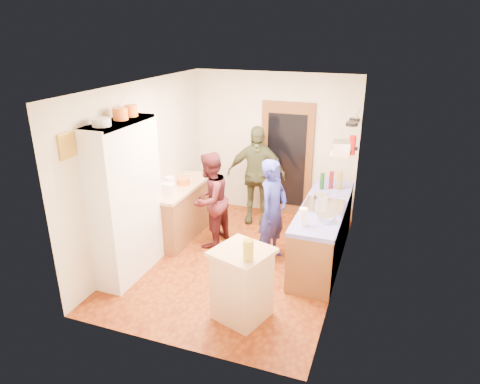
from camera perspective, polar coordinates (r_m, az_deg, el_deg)
The scene contains 44 objects.
floor at distance 6.60m, azimuth -0.53°, elevation -9.11°, with size 3.00×4.00×0.02m, color brown.
ceiling at distance 5.74m, azimuth -0.62°, elevation 14.10°, with size 3.00×4.00×0.02m, color silver.
wall_back at distance 7.87m, azimuth 4.59°, elevation 6.28°, with size 3.00×0.02×2.60m, color silver.
wall_front at distance 4.37m, azimuth -9.90°, elevation -6.67°, with size 3.00×0.02×2.60m, color silver.
wall_left at distance 6.69m, azimuth -12.79°, elevation 3.11°, with size 0.02×4.00×2.60m, color silver.
wall_right at distance 5.72m, azimuth 13.75°, elevation -0.10°, with size 0.02×4.00×2.60m, color silver.
door_frame at distance 7.84m, azimuth 6.22°, elevation 4.27°, with size 0.95×0.06×2.10m, color brown.
door_glass at distance 7.81m, azimuth 6.16°, elevation 4.20°, with size 0.70×0.02×1.70m, color black.
hutch_body at distance 6.03m, azimuth -14.95°, elevation -1.15°, with size 0.40×1.20×2.20m, color white.
hutch_top_shelf at distance 5.72m, azimuth -15.98°, elevation 8.91°, with size 0.40×1.14×0.04m, color white.
plate_stack at distance 5.45m, azimuth -18.00°, elevation 8.84°, with size 0.23×0.23×0.09m, color white.
orange_pot_a at distance 5.75m, azimuth -15.68°, elevation 10.00°, with size 0.19×0.19×0.15m, color orange.
orange_pot_b at distance 5.95m, azimuth -14.33°, elevation 10.47°, with size 0.17×0.17×0.15m, color orange.
left_counter_base at distance 7.21m, azimuth -8.25°, elevation -2.68°, with size 0.60×1.40×0.85m, color brown.
left_counter_top at distance 7.04m, azimuth -8.44°, elevation 0.67°, with size 0.64×1.44×0.05m, color tan.
toaster at distance 6.68m, azimuth -9.60°, elevation 0.43°, with size 0.22×0.15×0.17m, color white.
kettle at distance 6.92m, azimuth -9.35°, elevation 1.27°, with size 0.16×0.16×0.18m, color white.
orange_bowl at distance 7.06m, azimuth -7.54°, elevation 1.40°, with size 0.21×0.21×0.10m, color orange.
chopping_board at distance 7.52m, azimuth -6.20°, elevation 2.42°, with size 0.30×0.22×0.03m, color tan.
right_counter_base at distance 6.56m, azimuth 10.93°, elevation -5.44°, with size 0.60×2.20×0.84m, color brown.
right_counter_top at distance 6.37m, azimuth 11.21°, elevation -1.82°, with size 0.62×2.22×0.06m, color #0704AA.
hob at distance 6.24m, azimuth 11.05°, elevation -1.82°, with size 0.55×0.58×0.04m, color silver.
pot_on_hob at distance 6.26m, azimuth 10.73°, elevation -0.89°, with size 0.20×0.20×0.13m, color silver.
bottle_a at distance 6.89m, azimuth 10.90°, elevation 1.44°, with size 0.07×0.07×0.27m, color #143F14.
bottle_b at distance 6.94m, azimuth 12.07°, elevation 1.58°, with size 0.07×0.07×0.28m, color #591419.
bottle_c at distance 6.94m, azimuth 13.15°, elevation 1.53°, with size 0.07×0.07×0.29m, color olive.
paper_towel at distance 5.60m, azimuth 8.43°, elevation -3.30°, with size 0.11×0.11×0.24m, color white.
mixing_bowl at distance 5.80m, azimuth 11.28°, elevation -3.40°, with size 0.23×0.23×0.09m, color silver.
island_base at distance 5.22m, azimuth 0.27°, elevation -12.41°, with size 0.55×0.55×0.86m, color tan.
island_top at distance 4.98m, azimuth 0.28°, elevation -8.05°, with size 0.62×0.62×0.05m, color tan.
cutting_board at distance 5.04m, azimuth 0.18°, elevation -7.56°, with size 0.35×0.28×0.02m, color white.
oil_jar at distance 4.73m, azimuth 1.12°, elevation -7.74°, with size 0.12×0.12×0.24m, color #AD9E2D.
pan_rail at distance 6.99m, azimuth 15.44°, elevation 10.00°, with size 0.02×0.02×0.65m, color silver.
pan_hang_a at distance 6.85m, azimuth 14.69°, elevation 8.74°, with size 0.18×0.18×0.05m, color black.
pan_hang_b at distance 7.05m, azimuth 14.85°, elevation 8.90°, with size 0.16×0.16×0.05m, color black.
pan_hang_c at distance 7.24m, azimuth 15.03°, elevation 9.28°, with size 0.17×0.17×0.05m, color black.
wall_shelf at distance 6.04m, azimuth 13.29°, elevation 5.07°, with size 0.26×0.42×0.03m, color tan.
radio at distance 6.01m, azimuth 13.36°, elevation 5.89°, with size 0.22×0.30×0.15m, color silver.
ext_bracket at distance 7.29m, azimuth 15.19°, elevation 5.62°, with size 0.06×0.10×0.04m, color black.
fire_extinguisher at distance 7.29m, azimuth 14.76°, elevation 6.05°, with size 0.11×0.11×0.32m, color red.
picture_frame at distance 5.29m, azimuth -22.09°, elevation 5.76°, with size 0.03×0.25×0.30m, color gold.
person_hob at distance 6.30m, azimuth 4.51°, elevation -2.63°, with size 0.57×0.37×1.56m, color navy.
person_left at distance 6.76m, azimuth -3.64°, elevation -1.00°, with size 0.75×0.58×1.54m, color #44171C.
person_back at distance 7.52m, azimuth 2.24°, elevation 2.27°, with size 1.03×0.43×1.76m, color #3A3F24.
Camera 1 is at (2.00, -5.33, 3.32)m, focal length 32.00 mm.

